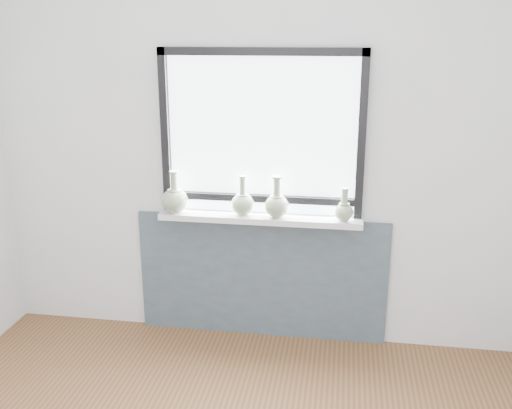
# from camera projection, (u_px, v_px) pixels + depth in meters

# --- Properties ---
(back_wall) EXTENTS (3.60, 0.02, 2.60)m
(back_wall) POSITION_uv_depth(u_px,v_px,m) (262.00, 151.00, 3.67)
(back_wall) COLOR silver
(back_wall) RESTS_ON ground
(apron_panel) EXTENTS (1.70, 0.03, 0.86)m
(apron_panel) POSITION_uv_depth(u_px,v_px,m) (261.00, 277.00, 3.90)
(apron_panel) COLOR #475962
(apron_panel) RESTS_ON ground
(windowsill) EXTENTS (1.32, 0.18, 0.04)m
(windowsill) POSITION_uv_depth(u_px,v_px,m) (260.00, 218.00, 3.70)
(windowsill) COLOR white
(windowsill) RESTS_ON apron_panel
(window) EXTENTS (1.30, 0.06, 1.05)m
(window) POSITION_uv_depth(u_px,v_px,m) (261.00, 131.00, 3.60)
(window) COLOR black
(window) RESTS_ON windowsill
(vase_a) EXTENTS (0.17, 0.17, 0.28)m
(vase_a) POSITION_uv_depth(u_px,v_px,m) (175.00, 199.00, 3.73)
(vase_a) COLOR #97A888
(vase_a) RESTS_ON windowsill
(vase_b) EXTENTS (0.15, 0.15, 0.26)m
(vase_b) POSITION_uv_depth(u_px,v_px,m) (243.00, 203.00, 3.68)
(vase_b) COLOR #97A888
(vase_b) RESTS_ON windowsill
(vase_c) EXTENTS (0.16, 0.16, 0.27)m
(vase_c) POSITION_uv_depth(u_px,v_px,m) (277.00, 204.00, 3.63)
(vase_c) COLOR #97A888
(vase_c) RESTS_ON windowsill
(vase_d) EXTENTS (0.12, 0.12, 0.21)m
(vase_d) POSITION_uv_depth(u_px,v_px,m) (344.00, 210.00, 3.57)
(vase_d) COLOR #97A888
(vase_d) RESTS_ON windowsill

